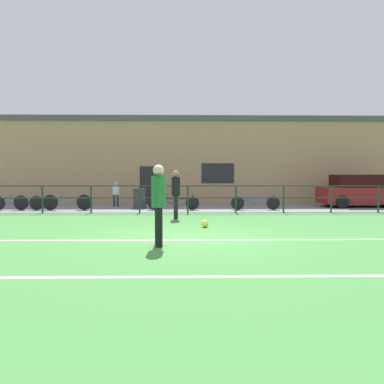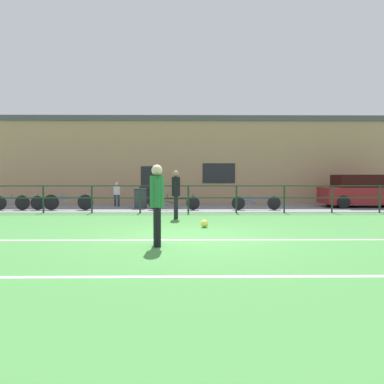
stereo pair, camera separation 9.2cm
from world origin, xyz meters
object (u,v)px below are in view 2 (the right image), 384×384
trash_bin_0 (141,198)px  parked_car_red (364,192)px  spectator_child (117,193)px  bicycle_parked_2 (4,202)px  player_winger (157,200)px  bicycle_parked_4 (18,203)px  soccer_ball_spare (204,224)px  bicycle_parked_1 (174,203)px  bicycle_parked_0 (68,202)px  player_goalkeeper (176,191)px  bicycle_parked_3 (256,203)px

trash_bin_0 → parked_car_red: bearing=3.1°
spectator_child → bicycle_parked_2: (-4.63, -1.96, -0.35)m
player_winger → bicycle_parked_4: size_ratio=0.75×
parked_car_red → bicycle_parked_2: 17.03m
soccer_ball_spare → spectator_child: spectator_child is taller
soccer_ball_spare → bicycle_parked_1: (-1.12, 5.41, 0.23)m
bicycle_parked_0 → bicycle_parked_1: size_ratio=0.96×
player_goalkeeper → spectator_child: player_goalkeeper is taller
player_goalkeeper → spectator_child: bearing=-149.4°
player_winger → trash_bin_0: size_ratio=1.86×
spectator_child → parked_car_red: size_ratio=0.29×
bicycle_parked_1 → bicycle_parked_3: bicycle_parked_1 is taller
bicycle_parked_0 → trash_bin_0: 3.25m
bicycle_parked_0 → bicycle_parked_2: size_ratio=0.98×
soccer_ball_spare → bicycle_parked_0: size_ratio=0.10×
spectator_child → bicycle_parked_1: bearing=154.8°
soccer_ball_spare → bicycle_parked_0: (-5.86, 5.41, 0.27)m
bicycle_parked_1 → bicycle_parked_2: bicycle_parked_2 is taller
player_winger → bicycle_parked_3: player_winger is taller
player_goalkeeper → bicycle_parked_1: bearing=-177.3°
bicycle_parked_2 → trash_bin_0: 6.04m
soccer_ball_spare → parked_car_red: 10.80m
bicycle_parked_3 → player_winger: bearing=-114.4°
bicycle_parked_1 → player_goalkeeper: bearing=-86.4°
bicycle_parked_2 → player_goalkeeper: bearing=-22.3°
bicycle_parked_3 → soccer_ball_spare: bearing=-115.5°
bicycle_parked_3 → bicycle_parked_1: bearing=180.0°
bicycle_parked_0 → bicycle_parked_2: bicycle_parked_0 is taller
soccer_ball_spare → bicycle_parked_3: bearing=64.5°
spectator_child → bicycle_parked_1: spectator_child is taller
spectator_child → bicycle_parked_1: (2.96, -1.96, -0.38)m
soccer_ball_spare → player_goalkeeper: bearing=112.7°
trash_bin_0 → player_goalkeeper: bearing=-66.2°
player_winger → bicycle_parked_2: bearing=-145.4°
bicycle_parked_4 → trash_bin_0: bearing=9.9°
bicycle_parked_0 → player_goalkeeper: bearing=-33.0°
trash_bin_0 → player_winger: bearing=-80.1°
soccer_ball_spare → parked_car_red: (8.24, 6.95, 0.66)m
bicycle_parked_1 → bicycle_parked_4: 6.96m
player_goalkeeper → player_winger: player_winger is taller
bicycle_parked_2 → bicycle_parked_3: size_ratio=1.02×
soccer_ball_spare → trash_bin_0: (-2.75, 6.34, 0.38)m
player_winger → bicycle_parked_2: 11.19m
trash_bin_0 → soccer_ball_spare: bearing=-66.6°
player_goalkeeper → bicycle_parked_4: player_goalkeeper is taller
parked_car_red → bicycle_parked_3: bearing=-164.8°
bicycle_parked_1 → soccer_ball_spare: bearing=-78.3°
bicycle_parked_3 → bicycle_parked_4: bicycle_parked_4 is taller
spectator_child → parked_car_red: bearing=-173.7°
player_winger → parked_car_red: 13.55m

